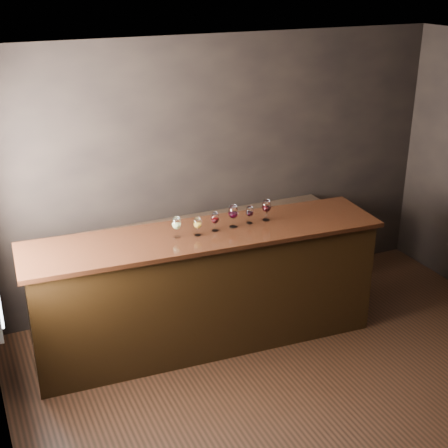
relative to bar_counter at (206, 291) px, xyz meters
name	(u,v)px	position (x,y,z in m)	size (l,w,h in m)	color
ground	(331,405)	(0.58, -1.31, -0.56)	(5.00, 5.00, 0.00)	black
room_shell	(312,203)	(0.35, -1.20, 1.25)	(5.02, 4.52, 2.81)	black
bar_counter	(206,291)	(0.00, 0.00, 0.00)	(3.21, 0.69, 1.12)	black
bar_top	(205,235)	(0.00, 0.00, 0.58)	(3.31, 0.77, 0.04)	black
back_bar_shelf	(211,261)	(0.36, 0.72, -0.08)	(2.70, 0.40, 0.97)	black
glass_white	(176,224)	(-0.27, 0.01, 0.73)	(0.08, 0.08, 0.19)	white
glass_amber	(197,224)	(-0.08, -0.03, 0.72)	(0.07, 0.07, 0.17)	white
glass_red_a	(215,219)	(0.10, 0.00, 0.72)	(0.08, 0.08, 0.18)	white
glass_red_b	(233,213)	(0.29, 0.01, 0.75)	(0.09, 0.09, 0.21)	white
glass_red_c	(250,212)	(0.47, 0.03, 0.72)	(0.07, 0.07, 0.17)	white
glass_red_d	(266,207)	(0.65, 0.03, 0.74)	(0.09, 0.09, 0.20)	white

